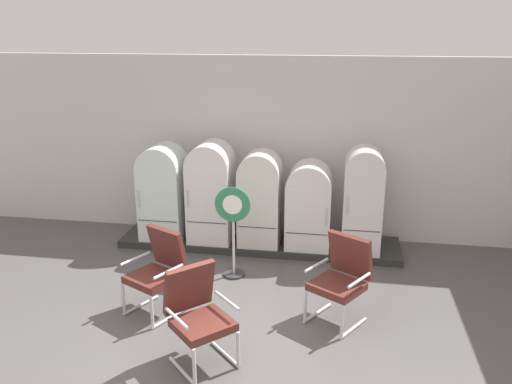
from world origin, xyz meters
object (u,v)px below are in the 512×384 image
Objects in this scene: armchair_right at (342,275)px; sign_stand at (233,232)px; refrigerator_4 at (363,197)px; armchair_left at (158,267)px; refrigerator_2 at (260,196)px; armchair_center at (198,311)px; refrigerator_0 at (163,189)px; refrigerator_1 at (211,189)px; refrigerator_3 at (309,203)px.

armchair_right is 1.80m from sign_stand.
refrigerator_4 reaches higher than armchair_left.
refrigerator_2 reaches higher than armchair_left.
refrigerator_4 is at bearing 59.76° from armchair_center.
refrigerator_0 is at bearing 107.24° from armchair_left.
refrigerator_0 is 1.44× the size of armchair_center.
refrigerator_2 is at bearing -3.17° from refrigerator_1.
armchair_left is 0.80× the size of sign_stand.
refrigerator_2 reaches higher than sign_stand.
refrigerator_0 reaches higher than armchair_right.
refrigerator_0 reaches higher than refrigerator_3.
refrigerator_1 reaches higher than armchair_right.
refrigerator_3 is at bearing 72.69° from armchair_center.
refrigerator_3 is at bearing 50.93° from armchair_left.
sign_stand is at bearing -36.76° from refrigerator_0.
refrigerator_3 is at bearing -0.67° from refrigerator_1.
refrigerator_1 is at bearing 101.43° from armchair_center.
refrigerator_4 reaches higher than armchair_right.
refrigerator_2 is at bearing 124.20° from armchair_right.
armchair_left is at bearing -129.07° from refrigerator_3.
armchair_left is (-0.14, -2.13, -0.37)m from refrigerator_1.
refrigerator_2 is 3.05m from armchair_center.
refrigerator_2 is at bearing -178.06° from refrigerator_3.
refrigerator_1 reaches higher than armchair_left.
refrigerator_3 is 3.21m from armchair_center.
refrigerator_3 reaches higher than armchair_left.
refrigerator_4 is 3.54m from armchair_center.
armchair_left is (-0.95, -2.09, -0.32)m from refrigerator_2.
refrigerator_0 is 1.74m from sign_stand.
armchair_left is at bearing -72.76° from refrigerator_0.
refrigerator_0 is 0.96× the size of refrigerator_1.
refrigerator_2 is 1.11× the size of refrigerator_3.
refrigerator_3 is (0.77, 0.03, -0.09)m from refrigerator_2.
armchair_right is (1.31, -1.93, -0.32)m from refrigerator_2.
refrigerator_1 is 2.39m from refrigerator_4.
refrigerator_1 reaches higher than refrigerator_0.
armchair_right is at bearing -55.80° from refrigerator_2.
refrigerator_4 is (1.59, 0.01, 0.07)m from refrigerator_2.
refrigerator_4 is at bearing -1.01° from refrigerator_3.
sign_stand is (-0.04, 2.03, 0.09)m from armchair_center.
refrigerator_2 is 0.93× the size of refrigerator_4.
refrigerator_0 is 3.39m from armchair_center.
refrigerator_3 reaches higher than armchair_center.
armchair_left is at bearing -175.89° from armchair_right.
refrigerator_1 is 1.00× the size of refrigerator_4.
sign_stand is (-0.23, -1.00, -0.23)m from refrigerator_2.
armchair_left is 1.31m from sign_stand.
armchair_left and armchair_center have the same top height.
refrigerator_3 is 1.44m from sign_stand.
refrigerator_1 is at bearing 118.94° from sign_stand.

